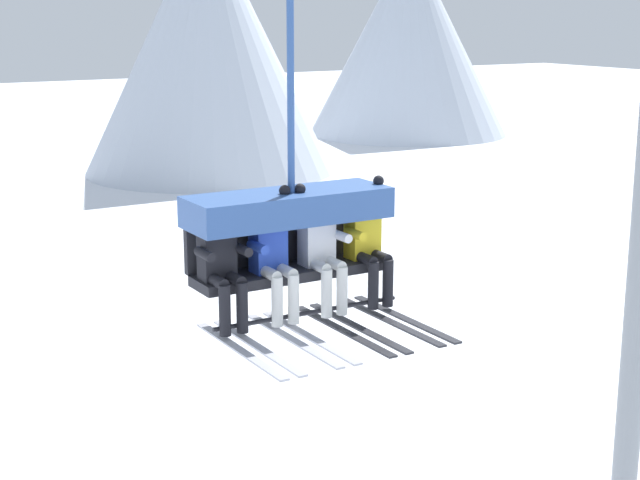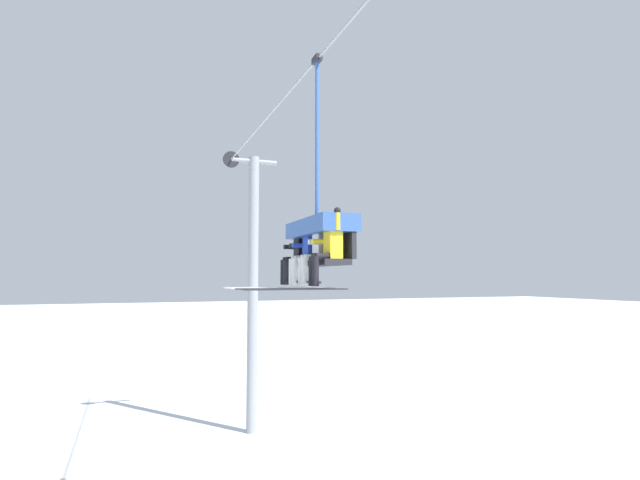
% 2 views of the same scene
% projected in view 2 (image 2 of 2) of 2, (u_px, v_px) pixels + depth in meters
% --- Properties ---
extents(lift_tower_near, '(0.36, 1.88, 9.48)m').
position_uv_depth(lift_tower_near, '(252.00, 285.00, 17.01)').
color(lift_tower_near, gray).
rests_on(lift_tower_near, ground_plane).
extents(lift_cable, '(16.31, 0.05, 0.05)m').
position_uv_depth(lift_cable, '(296.00, 84.00, 10.39)').
color(lift_cable, gray).
extents(chairlift_chair, '(2.05, 0.74, 4.20)m').
position_uv_depth(chairlift_chair, '(321.00, 233.00, 9.02)').
color(chairlift_chair, '#232328').
extents(skier_black, '(0.46, 1.70, 1.23)m').
position_uv_depth(skier_black, '(295.00, 254.00, 9.68)').
color(skier_black, black).
extents(skier_blue, '(0.48, 1.70, 1.34)m').
position_uv_depth(skier_blue, '(305.00, 251.00, 9.17)').
color(skier_blue, '#2847B7').
extents(skier_white, '(0.48, 1.70, 1.34)m').
position_uv_depth(skier_white, '(315.00, 250.00, 8.68)').
color(skier_white, silver).
extents(skier_yellow, '(0.48, 1.70, 1.34)m').
position_uv_depth(skier_yellow, '(326.00, 248.00, 8.16)').
color(skier_yellow, yellow).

